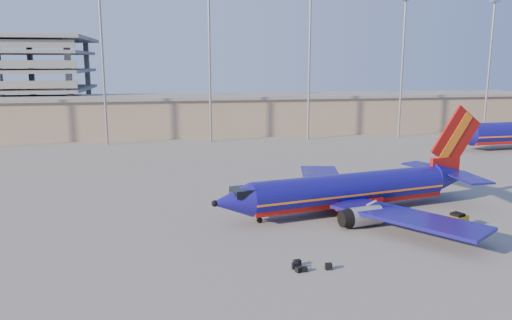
# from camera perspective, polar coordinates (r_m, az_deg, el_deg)

# --- Properties ---
(ground) EXTENTS (220.00, 220.00, 0.00)m
(ground) POSITION_cam_1_polar(r_m,az_deg,el_deg) (56.41, 3.98, -5.06)
(ground) COLOR slate
(ground) RESTS_ON ground
(terminal_building) EXTENTS (122.00, 16.00, 8.50)m
(terminal_building) POSITION_cam_1_polar(r_m,az_deg,el_deg) (113.51, 1.88, 5.40)
(terminal_building) COLOR gray
(terminal_building) RESTS_ON ground
(light_mast_row) EXTENTS (101.60, 1.60, 28.65)m
(light_mast_row) POSITION_cam_1_polar(r_m,az_deg,el_deg) (100.21, 0.51, 12.22)
(light_mast_row) COLOR gray
(light_mast_row) RESTS_ON ground
(aircraft_main) EXTENTS (32.03, 30.51, 10.95)m
(aircraft_main) POSITION_cam_1_polar(r_m,az_deg,el_deg) (54.15, 11.20, -3.37)
(aircraft_main) COLOR navy
(aircraft_main) RESTS_ON ground
(baggage_tug) EXTENTS (2.39, 1.93, 1.49)m
(baggage_tug) POSITION_cam_1_polar(r_m,az_deg,el_deg) (51.99, 22.00, -6.40)
(baggage_tug) COLOR orange
(baggage_tug) RESTS_ON ground
(luggage_pile) EXTENTS (3.05, 1.78, 0.51)m
(luggage_pile) POSITION_cam_1_polar(r_m,az_deg,el_deg) (39.52, 5.66, -12.01)
(luggage_pile) COLOR black
(luggage_pile) RESTS_ON ground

